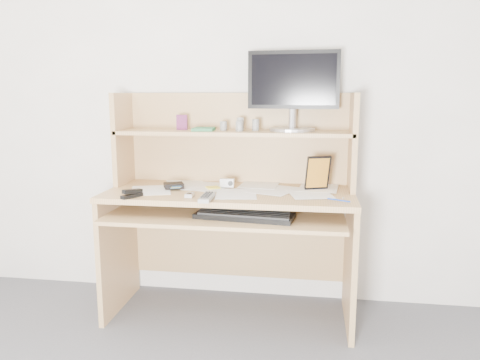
# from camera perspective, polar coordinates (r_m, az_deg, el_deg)

# --- Properties ---
(back_wall) EXTENTS (3.60, 0.04, 2.50)m
(back_wall) POSITION_cam_1_polar(r_m,az_deg,el_deg) (2.92, -0.21, 9.59)
(back_wall) COLOR white
(back_wall) RESTS_ON floor
(desk) EXTENTS (1.40, 0.70, 1.30)m
(desk) POSITION_cam_1_polar(r_m,az_deg,el_deg) (2.75, -0.97, -2.14)
(desk) COLOR tan
(desk) RESTS_ON floor
(paper_clutter) EXTENTS (1.32, 0.54, 0.01)m
(paper_clutter) POSITION_cam_1_polar(r_m,az_deg,el_deg) (2.66, -1.26, -1.28)
(paper_clutter) COLOR white
(paper_clutter) RESTS_ON desk
(keyboard) EXTENTS (0.53, 0.24, 0.04)m
(keyboard) POSITION_cam_1_polar(r_m,az_deg,el_deg) (2.46, 0.56, -4.27)
(keyboard) COLOR black
(keyboard) RESTS_ON desk
(tv_remote) EXTENTS (0.06, 0.20, 0.02)m
(tv_remote) POSITION_cam_1_polar(r_m,az_deg,el_deg) (2.43, -4.05, -2.12)
(tv_remote) COLOR gray
(tv_remote) RESTS_ON paper_clutter
(flip_phone) EXTENTS (0.04, 0.08, 0.02)m
(flip_phone) POSITION_cam_1_polar(r_m,az_deg,el_deg) (2.51, -6.15, -1.73)
(flip_phone) COLOR #B1B1B3
(flip_phone) RESTS_ON paper_clutter
(stapler) EXTENTS (0.09, 0.13, 0.04)m
(stapler) POSITION_cam_1_polar(r_m,az_deg,el_deg) (2.54, -13.06, -1.55)
(stapler) COLOR black
(stapler) RESTS_ON paper_clutter
(wallet) EXTENTS (0.14, 0.13, 0.03)m
(wallet) POSITION_cam_1_polar(r_m,az_deg,el_deg) (2.74, -8.08, -0.65)
(wallet) COLOR black
(wallet) RESTS_ON paper_clutter
(sticky_note_pad) EXTENTS (0.10, 0.10, 0.01)m
(sticky_note_pad) POSITION_cam_1_polar(r_m,az_deg,el_deg) (2.73, -3.32, -0.95)
(sticky_note_pad) COLOR yellow
(sticky_note_pad) RESTS_ON desk
(digital_camera) EXTENTS (0.08, 0.03, 0.05)m
(digital_camera) POSITION_cam_1_polar(r_m,az_deg,el_deg) (2.74, -1.58, -0.35)
(digital_camera) COLOR #B7B7BA
(digital_camera) RESTS_ON paper_clutter
(game_case) EXTENTS (0.14, 0.06, 0.20)m
(game_case) POSITION_cam_1_polar(r_m,az_deg,el_deg) (2.68, 9.47, 0.87)
(game_case) COLOR black
(game_case) RESTS_ON paper_clutter
(blue_pen) EXTENTS (0.11, 0.07, 0.01)m
(blue_pen) POSITION_cam_1_polar(r_m,az_deg,el_deg) (2.44, 11.94, -2.42)
(blue_pen) COLOR #163AA8
(blue_pen) RESTS_ON paper_clutter
(card_box) EXTENTS (0.07, 0.02, 0.09)m
(card_box) POSITION_cam_1_polar(r_m,az_deg,el_deg) (2.84, -7.09, 6.99)
(card_box) COLOR #A9162C
(card_box) RESTS_ON desk
(shelf_book) EXTENTS (0.13, 0.18, 0.02)m
(shelf_book) POSITION_cam_1_polar(r_m,az_deg,el_deg) (2.77, -4.43, 6.20)
(shelf_book) COLOR #2E7449
(shelf_book) RESTS_ON desk
(chip_stack_a) EXTENTS (0.05, 0.05, 0.06)m
(chip_stack_a) POSITION_cam_1_polar(r_m,az_deg,el_deg) (2.70, -0.09, 6.57)
(chip_stack_a) COLOR black
(chip_stack_a) RESTS_ON desk
(chip_stack_b) EXTENTS (0.05, 0.05, 0.07)m
(chip_stack_b) POSITION_cam_1_polar(r_m,az_deg,el_deg) (2.75, 1.92, 6.72)
(chip_stack_b) COLOR silver
(chip_stack_b) RESTS_ON desk
(chip_stack_c) EXTENTS (0.06, 0.06, 0.05)m
(chip_stack_c) POSITION_cam_1_polar(r_m,az_deg,el_deg) (2.78, -2.03, 6.61)
(chip_stack_c) COLOR black
(chip_stack_c) RESTS_ON desk
(chip_stack_d) EXTENTS (0.05, 0.05, 0.08)m
(chip_stack_d) POSITION_cam_1_polar(r_m,az_deg,el_deg) (2.76, 0.03, 6.83)
(chip_stack_d) COLOR silver
(chip_stack_d) RESTS_ON desk
(monitor) EXTENTS (0.53, 0.27, 0.46)m
(monitor) POSITION_cam_1_polar(r_m,az_deg,el_deg) (2.77, 6.50, 11.05)
(monitor) COLOR #ADACB1
(monitor) RESTS_ON desk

